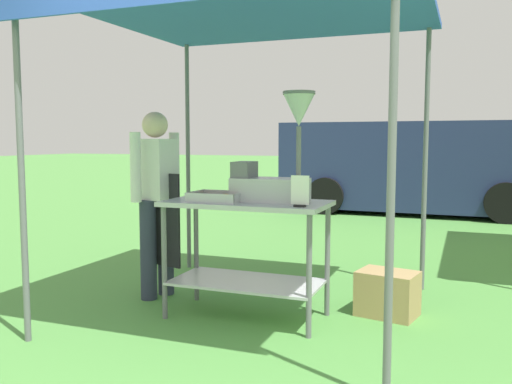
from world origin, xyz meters
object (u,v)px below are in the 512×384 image
object	(u,v)px
donut_cart	(247,233)
menu_sign	(300,194)
stall_canopy	(251,15)
van_navy	(416,166)
donut_tray	(217,198)
vendor	(157,194)
donut_fryer	(276,165)
supply_crate	(387,293)

from	to	relation	value
donut_cart	menu_sign	world-z (taller)	menu_sign
stall_canopy	donut_cart	size ratio (longest dim) A/B	2.10
donut_cart	menu_sign	bearing A→B (deg)	-22.55
van_navy	donut_tray	bearing A→B (deg)	-96.91
menu_sign	stall_canopy	bearing A→B (deg)	148.28
stall_canopy	donut_tray	distance (m)	1.41
vendor	van_navy	size ratio (longest dim) A/B	0.33
stall_canopy	donut_fryer	distance (m)	1.16
supply_crate	van_navy	bearing A→B (deg)	93.22
stall_canopy	donut_cart	world-z (taller)	stall_canopy
menu_sign	vendor	distance (m)	1.48
vendor	van_navy	xyz separation A→B (m)	(1.58, 6.67, -0.03)
stall_canopy	donut_tray	world-z (taller)	stall_canopy
supply_crate	donut_tray	bearing A→B (deg)	-156.34
donut_fryer	vendor	bearing A→B (deg)	169.36
stall_canopy	menu_sign	bearing A→B (deg)	-31.72
menu_sign	supply_crate	distance (m)	1.17
vendor	van_navy	distance (m)	6.86
supply_crate	van_navy	distance (m)	6.52
donut_fryer	menu_sign	world-z (taller)	donut_fryer
donut_cart	vendor	size ratio (longest dim) A/B	0.77
donut_fryer	supply_crate	bearing A→B (deg)	28.28
stall_canopy	van_navy	size ratio (longest dim) A/B	0.53
donut_cart	van_navy	xyz separation A→B (m)	(0.65, 6.91, 0.21)
stall_canopy	donut_fryer	size ratio (longest dim) A/B	3.20
donut_tray	van_navy	world-z (taller)	van_navy
donut_tray	donut_fryer	distance (m)	0.51
donut_cart	supply_crate	size ratio (longest dim) A/B	2.50
donut_tray	van_navy	distance (m)	7.06
stall_canopy	menu_sign	size ratio (longest dim) A/B	11.91
stall_canopy	menu_sign	distance (m)	1.43
donut_cart	supply_crate	xyz separation A→B (m)	(1.01, 0.43, -0.49)
supply_crate	donut_cart	bearing A→B (deg)	-156.99
donut_cart	menu_sign	size ratio (longest dim) A/B	5.67
donut_fryer	menu_sign	distance (m)	0.38
menu_sign	supply_crate	size ratio (longest dim) A/B	0.44
donut_fryer	donut_tray	bearing A→B (deg)	-165.50
donut_cart	menu_sign	distance (m)	0.62
stall_canopy	supply_crate	xyz separation A→B (m)	(1.01, 0.33, -2.14)
donut_tray	donut_cart	bearing A→B (deg)	26.87
donut_tray	vendor	size ratio (longest dim) A/B	0.25
donut_fryer	supply_crate	size ratio (longest dim) A/B	1.64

